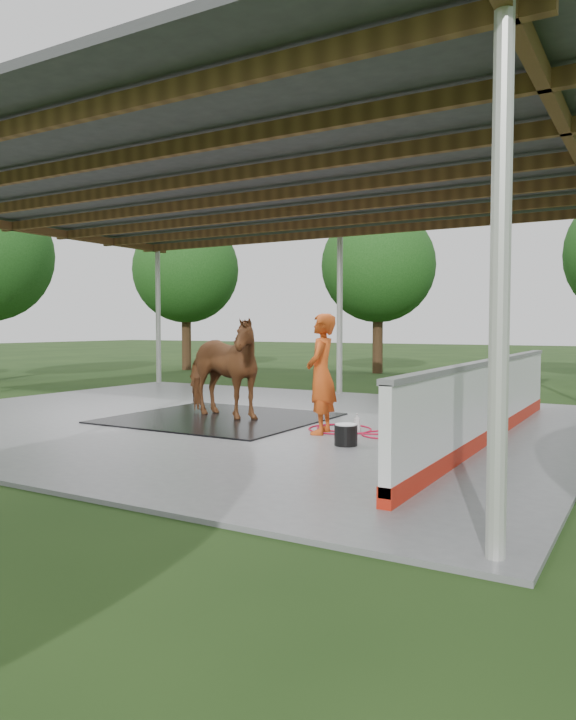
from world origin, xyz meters
The scene contains 12 objects.
ground centered at (0.00, 0.00, 0.00)m, with size 100.00×100.00×0.00m, color #1E3814.
concrete_slab centered at (0.00, 0.00, 0.03)m, with size 12.00×10.00×0.05m, color slate.
pavilion_structure centered at (0.00, 0.00, 3.97)m, with size 12.60×10.60×4.05m.
dasher_board centered at (4.60, 0.00, 0.59)m, with size 0.16×8.00×1.15m.
tree_belt centered at (0.30, 0.90, 3.79)m, with size 28.00×28.00×5.80m.
rubber_mat centered at (0.03, -0.20, 0.06)m, with size 3.42×3.21×0.03m, color black.
horse centered at (0.03, -0.20, 0.94)m, with size 0.93×2.04×1.73m, color brown.
handler centered at (2.28, -0.70, 0.95)m, with size 0.66×0.43×1.80m, color #C74915.
wash_bucket centered at (3.01, -1.38, 0.20)m, with size 0.32×0.32×0.29m.
soap_bottle_a centered at (2.67, -0.24, 0.19)m, with size 0.11×0.11×0.28m, color silver.
soap_bottle_b centered at (3.63, -0.23, 0.15)m, with size 0.09×0.09×0.19m, color #338CD8.
hose_coil centered at (2.57, -0.24, 0.06)m, with size 1.81×1.00×0.02m.
Camera 1 is at (6.65, -9.21, 1.66)m, focal length 32.00 mm.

